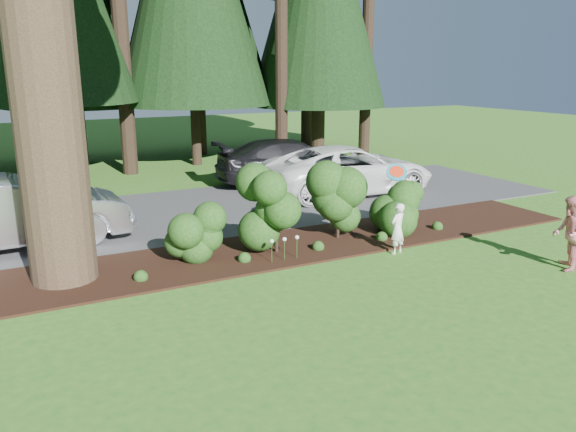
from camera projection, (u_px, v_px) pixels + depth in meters
The scene contains 11 objects.
ground at pixel (359, 300), 10.10m from camera, with size 80.00×80.00×0.00m, color #2A651C.
mulch_bed at pixel (280, 248), 12.89m from camera, with size 16.00×2.50×0.05m, color black.
driveway at pixel (216, 209), 16.55m from camera, with size 22.00×6.00×0.03m, color #38383A.
shrub_row at pixel (311, 213), 12.93m from camera, with size 6.53×1.60×1.61m.
lily_cluster at pixel (284, 240), 11.90m from camera, with size 0.69×0.09×0.57m.
car_silver_wagon at pixel (17, 212), 12.79m from camera, with size 1.72×4.94×1.63m, color silver.
car_white_suv at pixel (349, 170), 18.30m from camera, with size 2.61×5.66×1.57m, color white.
car_dark_suv at pixel (291, 161), 19.95m from camera, with size 2.20×5.40×1.57m, color black.
child at pixel (397, 229), 12.47m from camera, with size 0.42×0.28×1.16m, color white.
adult at pixel (569, 233), 11.43m from camera, with size 0.75×0.59×1.55m, color red.
frisbee at pixel (397, 172), 12.45m from camera, with size 0.54×0.38×0.47m.
Camera 1 is at (-5.41, -7.76, 4.04)m, focal length 35.00 mm.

